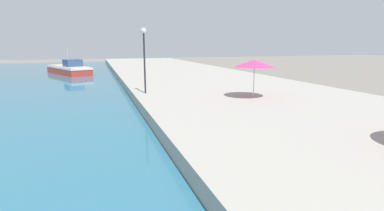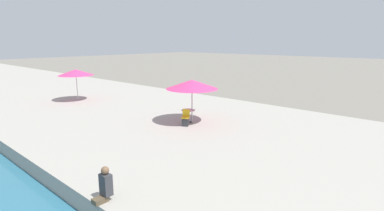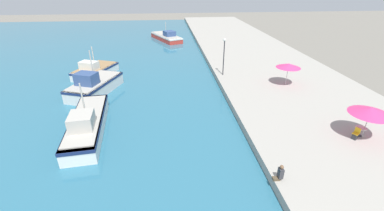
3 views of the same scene
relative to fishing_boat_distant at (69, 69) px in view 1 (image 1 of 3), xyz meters
The scene contains 4 objects.
quay_promenade 20.48m from the fishing_boat_distant, 46.99° to the right, with size 16.00×90.00×0.71m.
fishing_boat_distant is the anchor object (origin of this frame).
cafe_umbrella_white 31.41m from the fishing_boat_distant, 64.86° to the right, with size 2.69×2.69×2.48m.
lamppost 25.51m from the fishing_boat_distant, 74.33° to the right, with size 0.36×0.36×4.56m.
Camera 1 is at (-2.47, 6.36, 4.16)m, focal length 28.00 mm.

